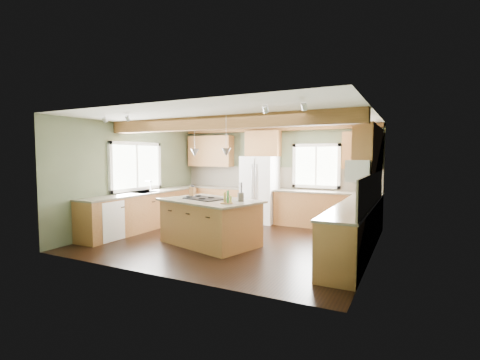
% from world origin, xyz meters
% --- Properties ---
extents(floor, '(5.60, 5.60, 0.00)m').
position_xyz_m(floor, '(0.00, 0.00, 0.00)').
color(floor, black).
rests_on(floor, ground).
extents(ceiling, '(5.60, 5.60, 0.00)m').
position_xyz_m(ceiling, '(0.00, 0.00, 2.60)').
color(ceiling, silver).
rests_on(ceiling, wall_back).
extents(wall_back, '(5.60, 0.00, 5.60)m').
position_xyz_m(wall_back, '(0.00, 2.50, 1.30)').
color(wall_back, '#4A543B').
rests_on(wall_back, ground).
extents(wall_left, '(0.00, 5.00, 5.00)m').
position_xyz_m(wall_left, '(-2.80, 0.00, 1.30)').
color(wall_left, '#4A543B').
rests_on(wall_left, ground).
extents(wall_right, '(0.00, 5.00, 5.00)m').
position_xyz_m(wall_right, '(2.80, 0.00, 1.30)').
color(wall_right, '#4A543B').
rests_on(wall_right, ground).
extents(ceiling_beam, '(5.55, 0.26, 0.26)m').
position_xyz_m(ceiling_beam, '(0.00, -0.52, 2.47)').
color(ceiling_beam, brown).
rests_on(ceiling_beam, ceiling).
extents(soffit_trim, '(5.55, 0.20, 0.10)m').
position_xyz_m(soffit_trim, '(0.00, 2.40, 2.54)').
color(soffit_trim, brown).
rests_on(soffit_trim, ceiling).
extents(backsplash_back, '(5.58, 0.03, 0.58)m').
position_xyz_m(backsplash_back, '(0.00, 2.48, 1.21)').
color(backsplash_back, brown).
rests_on(backsplash_back, wall_back).
extents(backsplash_right, '(0.03, 3.70, 0.58)m').
position_xyz_m(backsplash_right, '(2.78, 0.05, 1.21)').
color(backsplash_right, brown).
rests_on(backsplash_right, wall_right).
extents(base_cab_back_left, '(2.02, 0.60, 0.88)m').
position_xyz_m(base_cab_back_left, '(-1.79, 2.20, 0.44)').
color(base_cab_back_left, brown).
rests_on(base_cab_back_left, floor).
extents(counter_back_left, '(2.06, 0.64, 0.04)m').
position_xyz_m(counter_back_left, '(-1.79, 2.20, 0.90)').
color(counter_back_left, brown).
rests_on(counter_back_left, base_cab_back_left).
extents(base_cab_back_right, '(2.62, 0.60, 0.88)m').
position_xyz_m(base_cab_back_right, '(1.49, 2.20, 0.44)').
color(base_cab_back_right, brown).
rests_on(base_cab_back_right, floor).
extents(counter_back_right, '(2.66, 0.64, 0.04)m').
position_xyz_m(counter_back_right, '(1.49, 2.20, 0.90)').
color(counter_back_right, brown).
rests_on(counter_back_right, base_cab_back_right).
extents(base_cab_left, '(0.60, 3.70, 0.88)m').
position_xyz_m(base_cab_left, '(-2.50, 0.05, 0.44)').
color(base_cab_left, brown).
rests_on(base_cab_left, floor).
extents(counter_left, '(0.64, 3.74, 0.04)m').
position_xyz_m(counter_left, '(-2.50, 0.05, 0.90)').
color(counter_left, brown).
rests_on(counter_left, base_cab_left).
extents(base_cab_right, '(0.60, 3.70, 0.88)m').
position_xyz_m(base_cab_right, '(2.50, 0.05, 0.44)').
color(base_cab_right, brown).
rests_on(base_cab_right, floor).
extents(counter_right, '(0.64, 3.74, 0.04)m').
position_xyz_m(counter_right, '(2.50, 0.05, 0.90)').
color(counter_right, brown).
rests_on(counter_right, base_cab_right).
extents(upper_cab_back_left, '(1.40, 0.35, 0.90)m').
position_xyz_m(upper_cab_back_left, '(-1.99, 2.33, 1.95)').
color(upper_cab_back_left, brown).
rests_on(upper_cab_back_left, wall_back).
extents(upper_cab_over_fridge, '(0.96, 0.35, 0.70)m').
position_xyz_m(upper_cab_over_fridge, '(-0.30, 2.33, 2.15)').
color(upper_cab_over_fridge, brown).
rests_on(upper_cab_over_fridge, wall_back).
extents(upper_cab_right, '(0.35, 2.20, 0.90)m').
position_xyz_m(upper_cab_right, '(2.62, 0.90, 1.95)').
color(upper_cab_right, brown).
rests_on(upper_cab_right, wall_right).
extents(upper_cab_back_corner, '(0.90, 0.35, 0.90)m').
position_xyz_m(upper_cab_back_corner, '(2.30, 2.33, 1.95)').
color(upper_cab_back_corner, brown).
rests_on(upper_cab_back_corner, wall_back).
extents(window_left, '(0.04, 1.60, 1.05)m').
position_xyz_m(window_left, '(-2.78, 0.05, 1.55)').
color(window_left, white).
rests_on(window_left, wall_left).
extents(window_back, '(1.10, 0.04, 1.00)m').
position_xyz_m(window_back, '(1.15, 2.48, 1.55)').
color(window_back, white).
rests_on(window_back, wall_back).
extents(sink, '(0.50, 0.65, 0.03)m').
position_xyz_m(sink, '(-2.50, 0.05, 0.91)').
color(sink, '#262628').
rests_on(sink, counter_left).
extents(faucet, '(0.02, 0.02, 0.28)m').
position_xyz_m(faucet, '(-2.32, 0.05, 1.05)').
color(faucet, '#B2B2B7').
rests_on(faucet, sink).
extents(dishwasher, '(0.60, 0.60, 0.84)m').
position_xyz_m(dishwasher, '(-2.49, -1.25, 0.43)').
color(dishwasher, white).
rests_on(dishwasher, floor).
extents(oven, '(0.60, 0.72, 0.84)m').
position_xyz_m(oven, '(2.49, -1.25, 0.43)').
color(oven, white).
rests_on(oven, floor).
extents(microwave, '(0.40, 0.70, 0.38)m').
position_xyz_m(microwave, '(2.58, -0.05, 1.55)').
color(microwave, white).
rests_on(microwave, wall_right).
extents(pendant_left, '(0.18, 0.18, 0.16)m').
position_xyz_m(pendant_left, '(-0.72, -0.39, 1.88)').
color(pendant_left, '#B2B2B7').
rests_on(pendant_left, ceiling).
extents(pendant_right, '(0.18, 0.18, 0.16)m').
position_xyz_m(pendant_right, '(0.18, -0.65, 1.88)').
color(pendant_right, '#B2B2B7').
rests_on(pendant_right, ceiling).
extents(refrigerator, '(0.90, 0.74, 1.80)m').
position_xyz_m(refrigerator, '(-0.30, 2.12, 0.90)').
color(refrigerator, white).
rests_on(refrigerator, floor).
extents(island, '(2.12, 1.62, 0.88)m').
position_xyz_m(island, '(-0.27, -0.52, 0.44)').
color(island, brown).
rests_on(island, floor).
extents(island_top, '(2.28, 1.78, 0.04)m').
position_xyz_m(island_top, '(-0.27, -0.52, 0.90)').
color(island_top, brown).
rests_on(island_top, island).
extents(cooktop, '(0.93, 0.75, 0.02)m').
position_xyz_m(cooktop, '(-0.42, -0.47, 0.93)').
color(cooktop, black).
rests_on(cooktop, island_top).
extents(knife_block, '(0.12, 0.09, 0.19)m').
position_xyz_m(knife_block, '(-0.98, -0.10, 1.02)').
color(knife_block, brown).
rests_on(knife_block, island_top).
extents(utensil_crock, '(0.13, 0.13, 0.17)m').
position_xyz_m(utensil_crock, '(0.41, -0.47, 1.00)').
color(utensil_crock, '#3A342E').
rests_on(utensil_crock, island_top).
extents(bottle_tray, '(0.29, 0.29, 0.23)m').
position_xyz_m(bottle_tray, '(0.31, -0.86, 1.04)').
color(bottle_tray, brown).
rests_on(bottle_tray, island_top).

